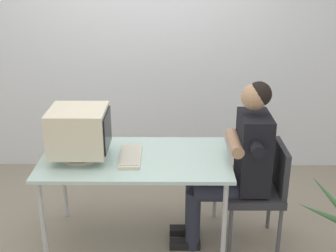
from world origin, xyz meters
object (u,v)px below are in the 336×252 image
at_px(desk, 136,164).
at_px(keyboard, 131,156).
at_px(crt_monitor, 79,131).
at_px(person_seated, 237,161).
at_px(office_chair, 261,187).

bearing_deg(desk, keyboard, -155.66).
bearing_deg(crt_monitor, person_seated, 0.10).
xyz_separation_m(keyboard, person_seated, (0.80, -0.01, -0.03)).
bearing_deg(desk, crt_monitor, -176.62).
relative_size(keyboard, person_seated, 0.31).
bearing_deg(keyboard, office_chair, -0.32).
bearing_deg(desk, person_seated, -1.63).
distance_m(crt_monitor, office_chair, 1.43).
distance_m(keyboard, office_chair, 1.02).
distance_m(desk, person_seated, 0.76).
xyz_separation_m(crt_monitor, person_seated, (1.16, 0.00, -0.24)).
relative_size(crt_monitor, keyboard, 1.02).
bearing_deg(office_chair, crt_monitor, -179.91).
bearing_deg(person_seated, keyboard, 179.61).
height_order(desk, office_chair, office_chair).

